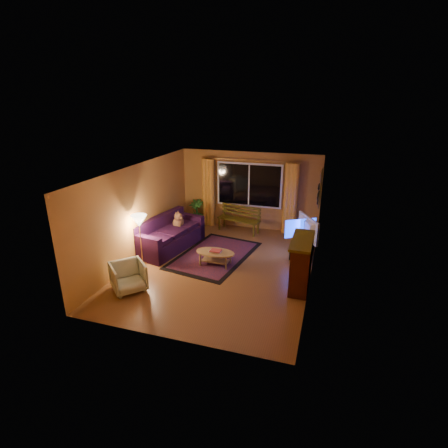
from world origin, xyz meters
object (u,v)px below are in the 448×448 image
(bench, at_px, (239,226))
(armchair, at_px, (128,275))
(tv_console, at_px, (303,247))
(floor_lamp, at_px, (141,240))
(sofa, at_px, (170,233))
(coffee_table, at_px, (215,258))

(bench, height_order, armchair, armchair)
(tv_console, bearing_deg, floor_lamp, -141.57)
(floor_lamp, bearing_deg, sofa, 76.84)
(coffee_table, bearing_deg, armchair, -129.35)
(sofa, bearing_deg, coffee_table, -10.49)
(floor_lamp, bearing_deg, coffee_table, 14.73)
(bench, xyz_separation_m, tv_console, (2.14, -1.15, 0.02))
(sofa, bearing_deg, bench, 61.49)
(tv_console, bearing_deg, bench, 165.43)
(bench, xyz_separation_m, floor_lamp, (-1.79, -2.96, 0.45))
(bench, relative_size, floor_lamp, 1.06)
(armchair, bearing_deg, floor_lamp, 60.38)
(coffee_table, relative_size, tv_console, 0.95)
(floor_lamp, bearing_deg, armchair, -72.48)
(bench, bearing_deg, tv_console, -15.37)
(floor_lamp, distance_m, tv_console, 4.35)
(floor_lamp, bearing_deg, tv_console, 24.68)
(armchair, height_order, coffee_table, armchair)
(armchair, relative_size, floor_lamp, 0.55)
(bench, relative_size, coffee_table, 1.36)
(bench, bearing_deg, sofa, -116.79)
(sofa, xyz_separation_m, floor_lamp, (-0.26, -1.12, 0.20))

